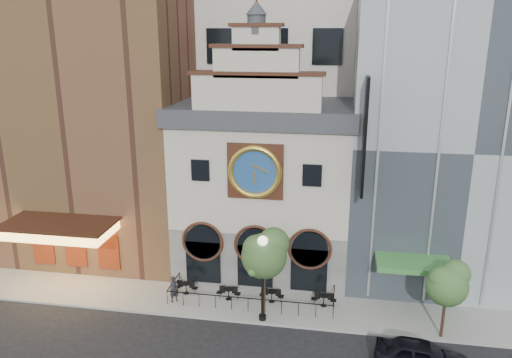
{
  "coord_description": "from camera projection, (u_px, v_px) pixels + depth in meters",
  "views": [
    {
      "loc": [
        5.12,
        -26.07,
        17.05
      ],
      "look_at": [
        -0.3,
        6.0,
        7.42
      ],
      "focal_mm": 35.0,
      "sensor_mm": 36.0,
      "label": 1
    }
  ],
  "objects": [
    {
      "name": "pedestrian",
      "position": [
        174.0,
        289.0,
        32.28
      ],
      "size": [
        0.75,
        0.76,
        1.77
      ],
      "primitive_type": "imported",
      "rotation": [
        0.0,
        0.0,
        0.8
      ],
      "color": "black",
      "rests_on": "sidewalk"
    },
    {
      "name": "lamppost",
      "position": [
        263.0,
        269.0,
        29.51
      ],
      "size": [
        1.7,
        0.95,
        5.52
      ],
      "rotation": [
        0.0,
        0.0,
        0.33
      ],
      "color": "black",
      "rests_on": "sidewalk"
    },
    {
      "name": "bistro_3",
      "position": [
        324.0,
        299.0,
        31.87
      ],
      "size": [
        1.58,
        0.68,
        0.9
      ],
      "color": "black",
      "rests_on": "sidewalk"
    },
    {
      "name": "tree_left",
      "position": [
        265.0,
        252.0,
        30.12
      ],
      "size": [
        2.9,
        2.79,
        5.58
      ],
      "color": "#382619",
      "rests_on": "sidewalk"
    },
    {
      "name": "tree_right",
      "position": [
        448.0,
        282.0,
        27.85
      ],
      "size": [
        2.44,
        2.35,
        4.7
      ],
      "color": "#382619",
      "rests_on": "sidewalk"
    },
    {
      "name": "car_right",
      "position": [
        422.0,
        356.0,
        25.97
      ],
      "size": [
        5.02,
        2.49,
        1.64
      ],
      "primitive_type": "imported",
      "rotation": [
        0.0,
        0.0,
        1.45
      ],
      "color": "black",
      "rests_on": "ground"
    },
    {
      "name": "retail_building",
      "position": [
        453.0,
        135.0,
        34.8
      ],
      "size": [
        14.0,
        14.4,
        20.0
      ],
      "color": "gray",
      "rests_on": "ground"
    },
    {
      "name": "clock_building",
      "position": [
        264.0,
        182.0,
        35.81
      ],
      "size": [
        12.6,
        8.78,
        18.65
      ],
      "color": "#605E5B",
      "rests_on": "ground"
    },
    {
      "name": "ground",
      "position": [
        244.0,
        324.0,
        30.31
      ],
      "size": [
        120.0,
        120.0,
        0.0
      ],
      "primitive_type": "plane",
      "color": "black",
      "rests_on": "ground"
    },
    {
      "name": "bistro_0",
      "position": [
        186.0,
        287.0,
        33.37
      ],
      "size": [
        1.58,
        0.68,
        0.9
      ],
      "color": "black",
      "rests_on": "sidewalk"
    },
    {
      "name": "bistro_1",
      "position": [
        229.0,
        293.0,
        32.66
      ],
      "size": [
        1.58,
        0.68,
        0.9
      ],
      "color": "black",
      "rests_on": "sidewalk"
    },
    {
      "name": "sidewalk",
      "position": [
        252.0,
        301.0,
        32.65
      ],
      "size": [
        44.0,
        5.0,
        0.15
      ],
      "primitive_type": "cube",
      "color": "gray",
      "rests_on": "ground"
    },
    {
      "name": "theater_building",
      "position": [
        102.0,
        92.0,
        38.22
      ],
      "size": [
        14.0,
        15.6,
        25.0
      ],
      "color": "brown",
      "rests_on": "ground"
    },
    {
      "name": "bistro_2",
      "position": [
        272.0,
        295.0,
        32.35
      ],
      "size": [
        1.58,
        0.68,
        0.9
      ],
      "color": "black",
      "rests_on": "sidewalk"
    },
    {
      "name": "cafe_railing",
      "position": [
        252.0,
        294.0,
        32.5
      ],
      "size": [
        10.6,
        2.6,
        0.9
      ],
      "primitive_type": null,
      "color": "black",
      "rests_on": "sidewalk"
    }
  ]
}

